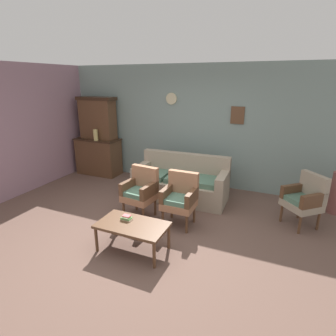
{
  "coord_description": "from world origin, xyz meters",
  "views": [
    {
      "loc": [
        1.86,
        -3.25,
        2.36
      ],
      "look_at": [
        0.01,
        0.99,
        0.85
      ],
      "focal_mm": 29.01,
      "sensor_mm": 36.0,
      "label": 1
    }
  ],
  "objects_px": {
    "side_cabinet": "(99,156)",
    "floral_couch": "(181,183)",
    "vase_on_cabinet": "(96,135)",
    "coffee_table": "(132,227)",
    "armchair_row_middle": "(141,190)",
    "wingback_chair_by_fireplace": "(305,198)",
    "armchair_near_cabinet": "(180,197)",
    "book_stack_on_table": "(126,218)",
    "floor_vase_by_wall": "(336,193)"
  },
  "relations": [
    {
      "from": "vase_on_cabinet",
      "to": "floral_couch",
      "type": "distance_m",
      "value": 2.57
    },
    {
      "from": "armchair_near_cabinet",
      "to": "armchair_row_middle",
      "type": "bearing_deg",
      "value": -179.39
    },
    {
      "from": "coffee_table",
      "to": "book_stack_on_table",
      "type": "bearing_deg",
      "value": 153.93
    },
    {
      "from": "vase_on_cabinet",
      "to": "coffee_table",
      "type": "height_order",
      "value": "vase_on_cabinet"
    },
    {
      "from": "floral_couch",
      "to": "coffee_table",
      "type": "distance_m",
      "value": 1.98
    },
    {
      "from": "coffee_table",
      "to": "book_stack_on_table",
      "type": "relative_size",
      "value": 6.28
    },
    {
      "from": "floral_couch",
      "to": "armchair_near_cabinet",
      "type": "height_order",
      "value": "same"
    },
    {
      "from": "side_cabinet",
      "to": "floral_couch",
      "type": "relative_size",
      "value": 0.61
    },
    {
      "from": "side_cabinet",
      "to": "armchair_near_cabinet",
      "type": "relative_size",
      "value": 1.28
    },
    {
      "from": "armchair_near_cabinet",
      "to": "floor_vase_by_wall",
      "type": "bearing_deg",
      "value": 31.55
    },
    {
      "from": "wingback_chair_by_fireplace",
      "to": "vase_on_cabinet",
      "type": "bearing_deg",
      "value": 172.1
    },
    {
      "from": "book_stack_on_table",
      "to": "vase_on_cabinet",
      "type": "bearing_deg",
      "value": 134.55
    },
    {
      "from": "armchair_row_middle",
      "to": "book_stack_on_table",
      "type": "height_order",
      "value": "armchair_row_middle"
    },
    {
      "from": "side_cabinet",
      "to": "armchair_row_middle",
      "type": "bearing_deg",
      "value": -37.15
    },
    {
      "from": "floral_couch",
      "to": "floor_vase_by_wall",
      "type": "relative_size",
      "value": 2.41
    },
    {
      "from": "vase_on_cabinet",
      "to": "floral_couch",
      "type": "xyz_separation_m",
      "value": [
        2.43,
        -0.43,
        -0.74
      ]
    },
    {
      "from": "floral_couch",
      "to": "coffee_table",
      "type": "relative_size",
      "value": 1.9
    },
    {
      "from": "armchair_near_cabinet",
      "to": "coffee_table",
      "type": "relative_size",
      "value": 0.9
    },
    {
      "from": "armchair_row_middle",
      "to": "floor_vase_by_wall",
      "type": "relative_size",
      "value": 1.14
    },
    {
      "from": "vase_on_cabinet",
      "to": "wingback_chair_by_fireplace",
      "type": "distance_m",
      "value": 4.77
    },
    {
      "from": "floor_vase_by_wall",
      "to": "floral_couch",
      "type": "bearing_deg",
      "value": -169.73
    },
    {
      "from": "floral_couch",
      "to": "wingback_chair_by_fireplace",
      "type": "height_order",
      "value": "same"
    },
    {
      "from": "wingback_chair_by_fireplace",
      "to": "coffee_table",
      "type": "height_order",
      "value": "wingback_chair_by_fireplace"
    },
    {
      "from": "coffee_table",
      "to": "book_stack_on_table",
      "type": "distance_m",
      "value": 0.17
    },
    {
      "from": "floral_couch",
      "to": "coffee_table",
      "type": "height_order",
      "value": "floral_couch"
    },
    {
      "from": "side_cabinet",
      "to": "armchair_near_cabinet",
      "type": "xyz_separation_m",
      "value": [
        2.89,
        -1.62,
        0.03
      ]
    },
    {
      "from": "armchair_row_middle",
      "to": "coffee_table",
      "type": "bearing_deg",
      "value": -67.58
    },
    {
      "from": "floral_couch",
      "to": "armchair_near_cabinet",
      "type": "bearing_deg",
      "value": -70.16
    },
    {
      "from": "armchair_row_middle",
      "to": "book_stack_on_table",
      "type": "xyz_separation_m",
      "value": [
        0.26,
        -0.9,
        -0.05
      ]
    },
    {
      "from": "vase_on_cabinet",
      "to": "wingback_chair_by_fireplace",
      "type": "xyz_separation_m",
      "value": [
        4.69,
        -0.65,
        -0.57
      ]
    },
    {
      "from": "vase_on_cabinet",
      "to": "book_stack_on_table",
      "type": "distance_m",
      "value": 3.34
    },
    {
      "from": "floor_vase_by_wall",
      "to": "vase_on_cabinet",
      "type": "bearing_deg",
      "value": -179.09
    },
    {
      "from": "armchair_near_cabinet",
      "to": "floor_vase_by_wall",
      "type": "height_order",
      "value": "armchair_near_cabinet"
    },
    {
      "from": "vase_on_cabinet",
      "to": "floral_couch",
      "type": "relative_size",
      "value": 0.15
    },
    {
      "from": "vase_on_cabinet",
      "to": "coffee_table",
      "type": "distance_m",
      "value": 3.5
    },
    {
      "from": "armchair_row_middle",
      "to": "book_stack_on_table",
      "type": "distance_m",
      "value": 0.94
    },
    {
      "from": "armchair_near_cabinet",
      "to": "side_cabinet",
      "type": "bearing_deg",
      "value": 150.78
    },
    {
      "from": "floral_couch",
      "to": "armchair_row_middle",
      "type": "distance_m",
      "value": 1.09
    },
    {
      "from": "side_cabinet",
      "to": "vase_on_cabinet",
      "type": "relative_size",
      "value": 4.19
    },
    {
      "from": "side_cabinet",
      "to": "book_stack_on_table",
      "type": "distance_m",
      "value": 3.48
    },
    {
      "from": "coffee_table",
      "to": "book_stack_on_table",
      "type": "xyz_separation_m",
      "value": [
        -0.14,
        0.07,
        0.07
      ]
    },
    {
      "from": "armchair_row_middle",
      "to": "coffee_table",
      "type": "distance_m",
      "value": 1.05
    },
    {
      "from": "side_cabinet",
      "to": "armchair_near_cabinet",
      "type": "distance_m",
      "value": 3.31
    },
    {
      "from": "coffee_table",
      "to": "side_cabinet",
      "type": "bearing_deg",
      "value": 134.46
    },
    {
      "from": "floral_couch",
      "to": "armchair_row_middle",
      "type": "relative_size",
      "value": 2.11
    },
    {
      "from": "coffee_table",
      "to": "armchair_row_middle",
      "type": "bearing_deg",
      "value": 112.42
    },
    {
      "from": "side_cabinet",
      "to": "wingback_chair_by_fireplace",
      "type": "height_order",
      "value": "side_cabinet"
    },
    {
      "from": "floral_couch",
      "to": "wingback_chair_by_fireplace",
      "type": "bearing_deg",
      "value": -5.58
    },
    {
      "from": "side_cabinet",
      "to": "armchair_near_cabinet",
      "type": "height_order",
      "value": "side_cabinet"
    },
    {
      "from": "floral_couch",
      "to": "wingback_chair_by_fireplace",
      "type": "distance_m",
      "value": 2.29
    }
  ]
}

